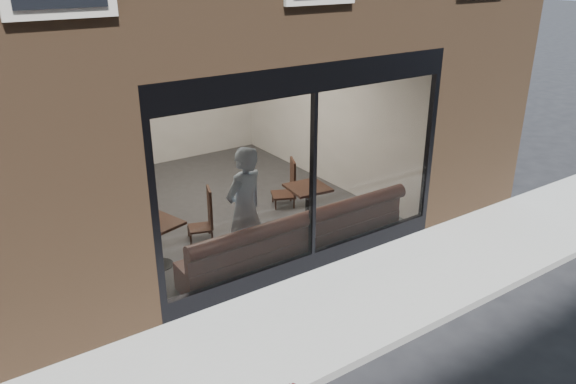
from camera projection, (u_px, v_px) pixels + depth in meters
ground at (406, 336)px, 7.23m from camera, size 120.00×120.00×0.00m
sidewalk_near at (355, 300)px, 7.99m from camera, size 40.00×2.00×0.01m
kerb_near at (410, 334)px, 7.17m from camera, size 40.00×0.10×0.12m
host_building_pier_right at (291, 78)px, 14.65m from camera, size 2.50×12.00×3.20m
host_building_backfill at (112, 75)px, 14.97m from camera, size 5.00×6.00×3.20m
cafe_floor at (222, 205)px, 11.02m from camera, size 6.00×6.00×0.00m
cafe_ceiling at (213, 39)px, 9.80m from camera, size 6.00×6.00×0.00m
cafe_wall_back at (156, 97)px, 12.69m from camera, size 5.00×0.00×5.00m
cafe_wall_left at (82, 151)px, 9.11m from camera, size 0.00×6.00×6.00m
cafe_wall_right at (324, 108)px, 11.71m from camera, size 0.00×6.00×6.00m
storefront_kick at (311, 261)px, 8.73m from camera, size 5.00×0.10×0.30m
storefront_header at (315, 78)px, 7.63m from camera, size 5.00×0.10×0.40m
storefront_mullion at (313, 177)px, 8.19m from camera, size 0.06×0.10×2.50m
storefront_glass at (314, 178)px, 8.16m from camera, size 4.80×0.00×4.80m
banquette at (297, 246)px, 9.00m from camera, size 4.00×0.55×0.45m
person at (245, 210)px, 8.46m from camera, size 0.83×0.67×1.99m
cafe_table_left at (155, 224)px, 8.58m from camera, size 0.84×0.84×0.04m
cafe_table_right at (308, 188)px, 9.94m from camera, size 0.75×0.75×0.04m
cafe_chair_left at (200, 228)px, 9.59m from camera, size 0.47×0.47×0.04m
cafe_chair_right at (283, 195)px, 10.93m from camera, size 0.58×0.58×0.04m
wall_poster at (100, 173)px, 8.60m from camera, size 0.02×0.58×0.77m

